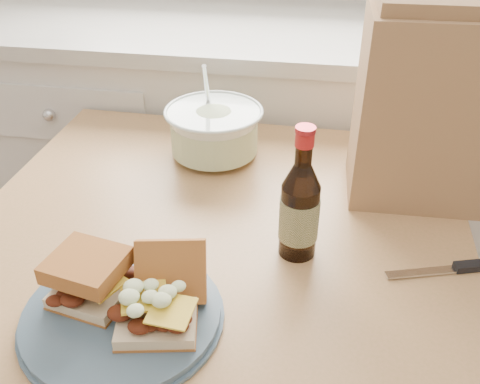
% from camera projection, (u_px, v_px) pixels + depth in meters
% --- Properties ---
extents(cabinet_run, '(2.50, 0.64, 0.94)m').
position_uv_depth(cabinet_run, '(245.00, 161.00, 1.82)').
color(cabinet_run, white).
rests_on(cabinet_run, ground).
extents(dining_table, '(0.96, 0.96, 0.78)m').
position_uv_depth(dining_table, '(215.00, 280.00, 1.04)').
color(dining_table, tan).
rests_on(dining_table, ground).
extents(plate, '(0.30, 0.30, 0.02)m').
position_uv_depth(plate, '(122.00, 315.00, 0.80)').
color(plate, '#455C70').
rests_on(plate, dining_table).
extents(sandwich_left, '(0.12, 0.12, 0.08)m').
position_uv_depth(sandwich_left, '(89.00, 278.00, 0.80)').
color(sandwich_left, beige).
rests_on(sandwich_left, plate).
extents(sandwich_right, '(0.13, 0.17, 0.10)m').
position_uv_depth(sandwich_right, '(162.00, 297.00, 0.77)').
color(sandwich_right, beige).
rests_on(sandwich_right, plate).
extents(coleslaw_bowl, '(0.22, 0.22, 0.22)m').
position_uv_depth(coleslaw_bowl, '(214.00, 133.00, 1.19)').
color(coleslaw_bowl, silver).
rests_on(coleslaw_bowl, dining_table).
extents(beer_bottle, '(0.07, 0.07, 0.24)m').
position_uv_depth(beer_bottle, '(300.00, 209.00, 0.89)').
color(beer_bottle, black).
rests_on(beer_bottle, dining_table).
extents(knife, '(0.20, 0.08, 0.01)m').
position_uv_depth(knife, '(463.00, 267.00, 0.89)').
color(knife, silver).
rests_on(knife, dining_table).
extents(paper_bag, '(0.28, 0.19, 0.37)m').
position_uv_depth(paper_bag, '(433.00, 109.00, 1.00)').
color(paper_bag, '#9D734C').
rests_on(paper_bag, dining_table).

